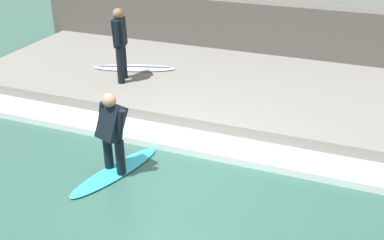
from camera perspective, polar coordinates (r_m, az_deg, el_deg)
The scene contains 8 objects.
ground_plane at distance 7.83m, azimuth -2.24°, elevation -7.24°, with size 28.00×28.00×0.00m, color #2D564C.
concrete_ledge at distance 10.82m, azimuth 5.38°, elevation 4.01°, with size 4.40×12.80×0.37m, color slate.
back_wall at distance 12.85m, azimuth 8.59°, elevation 10.79°, with size 0.50×13.44×1.72m, color #544F49.
wave_foam_crest at distance 8.67m, azimuth 0.62°, elevation -2.96°, with size 0.77×12.16×0.14m, color silver.
surfboard_riding at distance 8.03m, azimuth -9.67°, elevation -6.42°, with size 2.03×1.02×0.06m.
surfer_riding at distance 7.60m, azimuth -10.15°, elevation -1.16°, with size 0.55×0.64×1.46m.
surfer_waiting_near at distance 10.57m, azimuth -9.12°, elevation 9.86°, with size 0.57×0.37×1.72m.
surfboard_waiting_near at distance 11.56m, azimuth -7.34°, elevation 6.60°, with size 1.09×2.12×0.07m.
Camera 1 is at (-5.92, -2.58, 4.43)m, focal length 42.00 mm.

